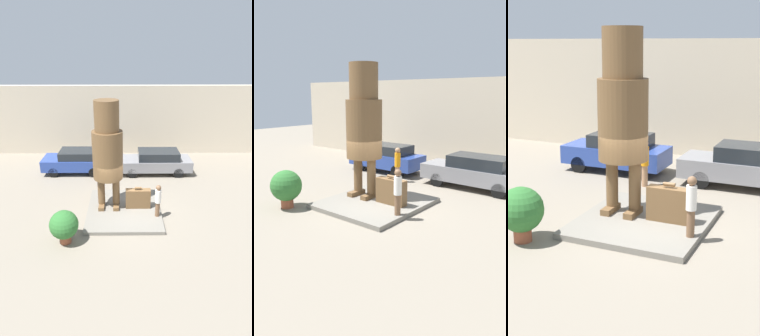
# 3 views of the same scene
# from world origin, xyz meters

# --- Properties ---
(ground_plane) EXTENTS (60.00, 60.00, 0.00)m
(ground_plane) POSITION_xyz_m (0.00, 0.00, 0.00)
(ground_plane) COLOR gray
(pedestal) EXTENTS (3.60, 3.91, 0.17)m
(pedestal) POSITION_xyz_m (0.00, 0.00, 0.09)
(pedestal) COLOR slate
(pedestal) RESTS_ON ground_plane
(building_backdrop) EXTENTS (28.00, 0.60, 5.20)m
(building_backdrop) POSITION_xyz_m (0.00, 8.82, 2.60)
(building_backdrop) COLOR beige
(building_backdrop) RESTS_ON ground_plane
(statue_figure) EXTENTS (1.43, 1.43, 5.29)m
(statue_figure) POSITION_xyz_m (-0.76, 0.24, 3.26)
(statue_figure) COLOR brown
(statue_figure) RESTS_ON pedestal
(giant_suitcase) EXTENTS (1.23, 0.36, 1.13)m
(giant_suitcase) POSITION_xyz_m (0.70, 0.11, 0.67)
(giant_suitcase) COLOR brown
(giant_suitcase) RESTS_ON pedestal
(tourist) EXTENTS (0.28, 0.28, 1.62)m
(tourist) POSITION_xyz_m (1.58, -0.68, 1.06)
(tourist) COLOR brown
(tourist) RESTS_ON pedestal
(parked_car_blue) EXTENTS (4.16, 1.76, 1.54)m
(parked_car_blue) POSITION_xyz_m (-3.17, 4.85, 0.82)
(parked_car_blue) COLOR #284293
(parked_car_blue) RESTS_ON ground_plane
(parked_car_grey) EXTENTS (4.73, 1.72, 1.55)m
(parked_car_grey) POSITION_xyz_m (2.08, 4.69, 0.82)
(parked_car_grey) COLOR gray
(parked_car_grey) RESTS_ON ground_plane
(planter_pot) EXTENTS (1.19, 1.19, 1.47)m
(planter_pot) POSITION_xyz_m (-2.45, -2.36, 0.84)
(planter_pot) COLOR brown
(planter_pot) RESTS_ON ground_plane
(worker_hivis) EXTENTS (0.29, 0.29, 1.73)m
(worker_hivis) POSITION_xyz_m (-1.39, 3.39, 0.95)
(worker_hivis) COLOR #A87A56
(worker_hivis) RESTS_ON ground_plane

